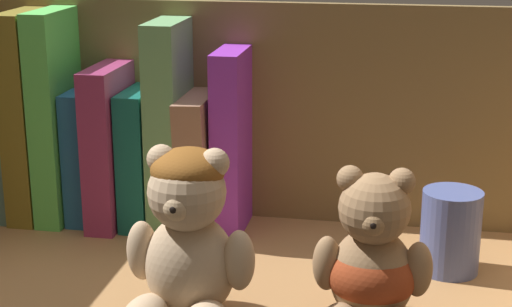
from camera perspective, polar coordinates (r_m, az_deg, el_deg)
name	(u,v)px	position (r cm, az deg, el deg)	size (l,w,h in cm)	color
shelf_board	(261,281)	(82.24, 0.36, -8.82)	(66.86, 29.87, 2.00)	#9E7042
shelf_back_panel	(286,122)	(92.51, 2.08, 2.19)	(69.26, 1.20, 26.59)	brown
book_0	(15,137)	(99.12, -16.32, 1.09)	(1.71, 10.67, 17.84)	slate
book_1	(34,114)	(97.28, -15.09, 2.66)	(3.08, 11.60, 23.63)	olive
book_2	(61,114)	(95.91, -13.33, 2.65)	(3.00, 11.59, 23.82)	#5ACF57
book_3	(89,153)	(95.86, -11.48, 0.05)	(2.72, 9.78, 15.06)	#235E95
book_4	(115,142)	(94.33, -9.72, 0.78)	(3.25, 13.22, 17.92)	#902E5D
book_5	(144,155)	(93.61, -7.76, -0.08)	(3.02, 10.98, 15.35)	#135A52
book_6	(172,123)	(91.59, -5.80, 2.08)	(3.45, 10.88, 22.94)	#6BA669
book_7	(204,159)	(91.74, -3.60, -0.39)	(3.21, 13.23, 15.08)	#9C7158
book_8	(233,139)	(90.31, -1.57, 1.00)	(3.05, 10.30, 20.03)	purple
teddy_bear_larger	(187,241)	(70.40, -4.79, -6.02)	(11.26, 11.46, 15.40)	tan
teddy_bear_smaller	(372,265)	(70.71, 8.03, -7.62)	(10.14, 10.55, 13.97)	#93704C
pillar_candle	(451,231)	(82.74, 13.30, -5.26)	(5.81, 5.81, 8.24)	#4C5B99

